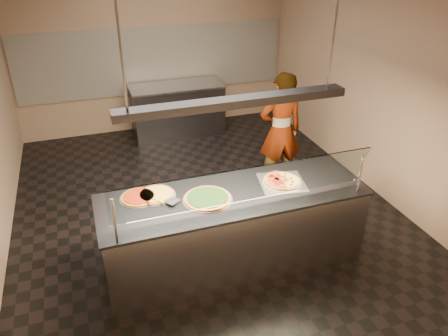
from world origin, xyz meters
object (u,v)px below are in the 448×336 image
object	(u,v)px
half_pizza_sausage	(290,179)
worker	(280,131)
serving_counter	(233,229)
prep_table	(178,109)
pizza_spatula	(164,200)
half_pizza_pepperoni	(274,181)
pizza_cheese	(156,194)
heat_lamp_housing	(234,102)
perforated_tray	(282,182)
sneeze_guard	(246,185)
pizza_spinach	(207,198)
pizza_tomato	(139,197)

from	to	relation	value
half_pizza_sausage	worker	world-z (taller)	worker
serving_counter	prep_table	distance (m)	3.84
worker	pizza_spatula	bearing A→B (deg)	39.84
half_pizza_pepperoni	pizza_spatula	world-z (taller)	half_pizza_pepperoni
pizza_cheese	heat_lamp_housing	distance (m)	1.30
perforated_tray	half_pizza_pepperoni	distance (m)	0.10
serving_counter	perforated_tray	distance (m)	0.75
sneeze_guard	worker	distance (m)	2.24
pizza_spinach	pizza_cheese	xyz separation A→B (m)	(-0.49, 0.25, -0.00)
half_pizza_pepperoni	half_pizza_sausage	size ratio (longest dim) A/B	1.00
pizza_cheese	heat_lamp_housing	bearing A→B (deg)	-16.67
pizza_spatula	heat_lamp_housing	bearing A→B (deg)	-5.12
serving_counter	sneeze_guard	size ratio (longest dim) A/B	1.09
heat_lamp_housing	sneeze_guard	bearing A→B (deg)	-90.00
pizza_tomato	heat_lamp_housing	distance (m)	1.41
pizza_cheese	perforated_tray	bearing A→B (deg)	-7.83
half_pizza_sausage	pizza_spinach	world-z (taller)	half_pizza_sausage
worker	serving_counter	bearing A→B (deg)	54.03
worker	heat_lamp_housing	world-z (taller)	heat_lamp_housing
perforated_tray	half_pizza_pepperoni	world-z (taller)	half_pizza_pepperoni
sneeze_guard	perforated_tray	distance (m)	0.76
perforated_tray	prep_table	distance (m)	3.82
sneeze_guard	pizza_tomato	distance (m)	1.16
half_pizza_pepperoni	pizza_spinach	bearing A→B (deg)	-175.44
perforated_tray	pizza_spinach	size ratio (longest dim) A/B	1.10
sneeze_guard	pizza_spatula	xyz separation A→B (m)	(-0.73, 0.41, -0.27)
half_pizza_pepperoni	pizza_cheese	bearing A→B (deg)	171.61
pizza_spinach	pizza_tomato	world-z (taller)	pizza_spinach
pizza_tomato	half_pizza_sausage	bearing A→B (deg)	-6.92
serving_counter	worker	distance (m)	1.98
serving_counter	sneeze_guard	bearing A→B (deg)	-90.00
half_pizza_sausage	worker	size ratio (longest dim) A/B	0.25
half_pizza_pepperoni	prep_table	size ratio (longest dim) A/B	0.26
pizza_cheese	worker	xyz separation A→B (m)	(2.04, 1.24, -0.08)
sneeze_guard	pizza_cheese	distance (m)	1.01
heat_lamp_housing	half_pizza_pepperoni	bearing A→B (deg)	5.38
perforated_tray	pizza_cheese	xyz separation A→B (m)	(-1.37, 0.19, 0.01)
serving_counter	perforated_tray	xyz separation A→B (m)	(0.59, 0.05, 0.47)
perforated_tray	pizza_spatula	xyz separation A→B (m)	(-1.32, 0.02, 0.02)
half_pizza_pepperoni	pizza_spatula	size ratio (longest dim) A/B	1.60
serving_counter	pizza_spatula	world-z (taller)	pizza_spatula
half_pizza_sausage	pizza_tomato	world-z (taller)	half_pizza_sausage
pizza_tomato	worker	size ratio (longest dim) A/B	0.23
sneeze_guard	pizza_cheese	world-z (taller)	sneeze_guard
half_pizza_pepperoni	heat_lamp_housing	size ratio (longest dim) A/B	0.19
pizza_spatula	prep_table	world-z (taller)	pizza_spatula
pizza_cheese	worker	world-z (taller)	worker
pizza_spinach	pizza_cheese	world-z (taller)	pizza_spinach
serving_counter	pizza_cheese	world-z (taller)	pizza_cheese
half_pizza_sausage	pizza_cheese	xyz separation A→B (m)	(-1.46, 0.19, -0.01)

